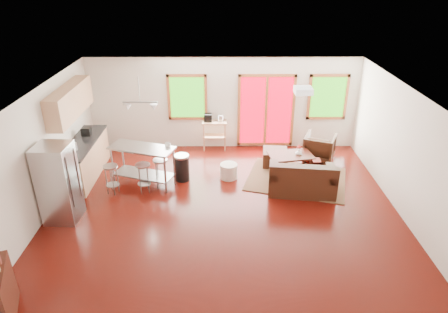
{
  "coord_description": "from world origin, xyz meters",
  "views": [
    {
      "loc": [
        -0.04,
        -7.2,
        4.81
      ],
      "look_at": [
        0.0,
        0.3,
        1.2
      ],
      "focal_mm": 32.0,
      "sensor_mm": 36.0,
      "label": 1
    }
  ],
  "objects_px": {
    "armchair": "(319,146)",
    "coffee_table": "(291,157)",
    "loveseat": "(302,180)",
    "island": "(143,159)",
    "refrigerator": "(59,183)",
    "ottoman": "(275,158)",
    "kitchen_cart": "(214,125)",
    "rug": "(296,179)"
  },
  "relations": [
    {
      "from": "armchair",
      "to": "coffee_table",
      "type": "bearing_deg",
      "value": 58.45
    },
    {
      "from": "loveseat",
      "to": "armchair",
      "type": "height_order",
      "value": "loveseat"
    },
    {
      "from": "island",
      "to": "refrigerator",
      "type": "bearing_deg",
      "value": -134.15
    },
    {
      "from": "coffee_table",
      "to": "ottoman",
      "type": "xyz_separation_m",
      "value": [
        -0.36,
        0.31,
        -0.17
      ]
    },
    {
      "from": "loveseat",
      "to": "coffee_table",
      "type": "xyz_separation_m",
      "value": [
        -0.09,
        1.11,
        0.06
      ]
    },
    {
      "from": "island",
      "to": "loveseat",
      "type": "bearing_deg",
      "value": -6.47
    },
    {
      "from": "armchair",
      "to": "island",
      "type": "height_order",
      "value": "island"
    },
    {
      "from": "coffee_table",
      "to": "kitchen_cart",
      "type": "bearing_deg",
      "value": 145.48
    },
    {
      "from": "rug",
      "to": "ottoman",
      "type": "height_order",
      "value": "ottoman"
    },
    {
      "from": "loveseat",
      "to": "island",
      "type": "height_order",
      "value": "island"
    },
    {
      "from": "armchair",
      "to": "island",
      "type": "distance_m",
      "value": 4.71
    },
    {
      "from": "ottoman",
      "to": "kitchen_cart",
      "type": "relative_size",
      "value": 0.6
    },
    {
      "from": "loveseat",
      "to": "ottoman",
      "type": "xyz_separation_m",
      "value": [
        -0.45,
        1.42,
        -0.11
      ]
    },
    {
      "from": "refrigerator",
      "to": "kitchen_cart",
      "type": "relative_size",
      "value": 1.58
    },
    {
      "from": "ottoman",
      "to": "kitchen_cart",
      "type": "xyz_separation_m",
      "value": [
        -1.64,
        1.06,
        0.51
      ]
    },
    {
      "from": "rug",
      "to": "armchair",
      "type": "height_order",
      "value": "armchair"
    },
    {
      "from": "refrigerator",
      "to": "armchair",
      "type": "bearing_deg",
      "value": 27.97
    },
    {
      "from": "coffee_table",
      "to": "refrigerator",
      "type": "xyz_separation_m",
      "value": [
        -5.06,
        -2.15,
        0.45
      ]
    },
    {
      "from": "coffee_table",
      "to": "kitchen_cart",
      "type": "distance_m",
      "value": 2.44
    },
    {
      "from": "kitchen_cart",
      "to": "loveseat",
      "type": "bearing_deg",
      "value": -49.95
    },
    {
      "from": "loveseat",
      "to": "coffee_table",
      "type": "distance_m",
      "value": 1.12
    },
    {
      "from": "ottoman",
      "to": "island",
      "type": "bearing_deg",
      "value": -163.16
    },
    {
      "from": "refrigerator",
      "to": "island",
      "type": "distance_m",
      "value": 2.04
    },
    {
      "from": "rug",
      "to": "ottoman",
      "type": "relative_size",
      "value": 3.7
    },
    {
      "from": "coffee_table",
      "to": "ottoman",
      "type": "distance_m",
      "value": 0.5
    },
    {
      "from": "loveseat",
      "to": "refrigerator",
      "type": "relative_size",
      "value": 0.97
    },
    {
      "from": "armchair",
      "to": "kitchen_cart",
      "type": "relative_size",
      "value": 0.75
    },
    {
      "from": "coffee_table",
      "to": "armchair",
      "type": "bearing_deg",
      "value": 35.67
    },
    {
      "from": "loveseat",
      "to": "kitchen_cart",
      "type": "xyz_separation_m",
      "value": [
        -2.09,
        2.48,
        0.4
      ]
    },
    {
      "from": "rug",
      "to": "loveseat",
      "type": "xyz_separation_m",
      "value": [
        0.01,
        -0.6,
        0.31
      ]
    },
    {
      "from": "coffee_table",
      "to": "armchair",
      "type": "relative_size",
      "value": 1.52
    },
    {
      "from": "loveseat",
      "to": "ottoman",
      "type": "bearing_deg",
      "value": 114.93
    },
    {
      "from": "ottoman",
      "to": "refrigerator",
      "type": "relative_size",
      "value": 0.38
    },
    {
      "from": "ottoman",
      "to": "rug",
      "type": "bearing_deg",
      "value": -61.45
    },
    {
      "from": "rug",
      "to": "kitchen_cart",
      "type": "height_order",
      "value": "kitchen_cart"
    },
    {
      "from": "loveseat",
      "to": "ottoman",
      "type": "height_order",
      "value": "loveseat"
    },
    {
      "from": "kitchen_cart",
      "to": "armchair",
      "type": "bearing_deg",
      "value": -14.46
    },
    {
      "from": "rug",
      "to": "loveseat",
      "type": "bearing_deg",
      "value": -89.45
    },
    {
      "from": "rug",
      "to": "kitchen_cart",
      "type": "relative_size",
      "value": 2.21
    },
    {
      "from": "armchair",
      "to": "loveseat",
      "type": "bearing_deg",
      "value": 88.51
    },
    {
      "from": "armchair",
      "to": "refrigerator",
      "type": "height_order",
      "value": "refrigerator"
    },
    {
      "from": "loveseat",
      "to": "refrigerator",
      "type": "bearing_deg",
      "value": -161.26
    }
  ]
}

